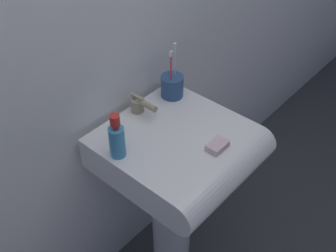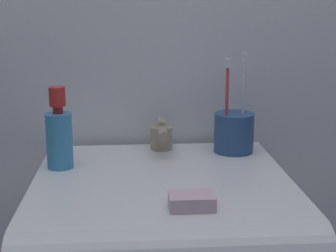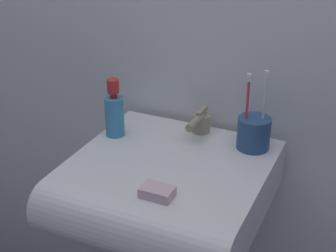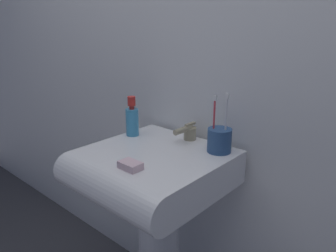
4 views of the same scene
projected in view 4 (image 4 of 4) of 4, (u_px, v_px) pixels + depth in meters
name	position (u px, v px, depth m)	size (l,w,h in m)	color
wall_back	(203.00, 42.00, 1.26)	(5.00, 0.05, 2.40)	white
sink_basin	(148.00, 171.00, 1.17)	(0.48, 0.50, 0.13)	white
faucet	(188.00, 132.00, 1.29)	(0.05, 0.12, 0.07)	tan
toothbrush_cup	(219.00, 140.00, 1.17)	(0.09, 0.09, 0.22)	#2D5184
soap_bottle	(132.00, 120.00, 1.34)	(0.05, 0.05, 0.16)	#3F99CC
bar_soap	(130.00, 165.00, 1.04)	(0.07, 0.05, 0.02)	silver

